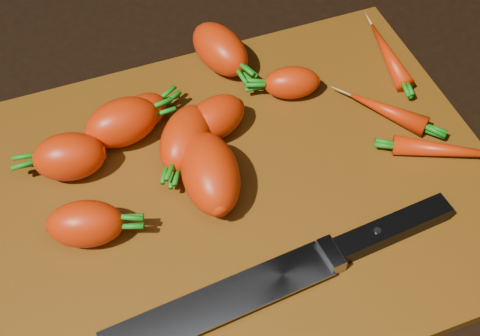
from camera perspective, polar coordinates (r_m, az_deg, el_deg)
name	(u,v)px	position (r m, az deg, el deg)	size (l,w,h in m)	color
ground	(244,197)	(0.67, 0.30, -2.47)	(2.00, 2.00, 0.01)	black
cutting_board	(244,190)	(0.66, 0.31, -1.92)	(0.50, 0.40, 0.01)	#6F3C09
carrot_0	(122,122)	(0.69, -10.02, 3.86)	(0.08, 0.05, 0.05)	red
carrot_1	(69,157)	(0.67, -14.39, 0.94)	(0.07, 0.05, 0.05)	red
carrot_2	(220,49)	(0.75, -1.71, 10.11)	(0.08, 0.05, 0.05)	red
carrot_3	(210,173)	(0.63, -2.54, -0.46)	(0.09, 0.05, 0.05)	red
carrot_4	(214,119)	(0.68, -2.20, 4.24)	(0.07, 0.04, 0.04)	red
carrot_5	(142,113)	(0.70, -8.35, 4.70)	(0.06, 0.04, 0.04)	red
carrot_6	(292,83)	(0.73, 4.43, 7.28)	(0.06, 0.04, 0.04)	red
carrot_7	(388,54)	(0.79, 12.51, 9.49)	(0.10, 0.02, 0.02)	red
carrot_8	(452,151)	(0.70, 17.62, 1.42)	(0.12, 0.02, 0.02)	red
carrot_9	(388,111)	(0.72, 12.48, 4.79)	(0.09, 0.02, 0.02)	red
carrot_10	(86,224)	(0.62, -13.04, -4.67)	(0.07, 0.04, 0.04)	red
carrot_11	(186,139)	(0.66, -4.63, 2.52)	(0.08, 0.05, 0.05)	red
knife	(241,294)	(0.59, 0.09, -10.67)	(0.34, 0.06, 0.02)	gray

